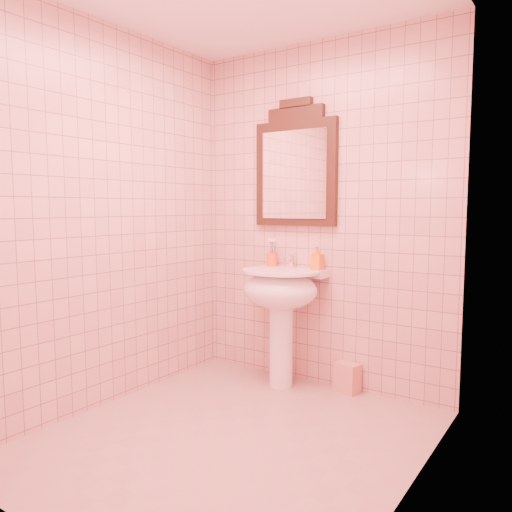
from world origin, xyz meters
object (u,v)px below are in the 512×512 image
Objects in this scene: mirror at (295,168)px; pedestal_sink at (281,297)px; towel at (347,377)px; toothbrush_cup at (272,259)px; soap_dispenser at (317,258)px.

pedestal_sink is at bearing -90.00° from mirror.
mirror is 1.57m from towel.
soap_dispenser is (0.39, -0.00, 0.03)m from toothbrush_cup.
mirror reaches higher than toothbrush_cup.
mirror is at bearing 168.58° from soap_dispenser.
mirror is 0.69m from soap_dispenser.
toothbrush_cup is at bearing 138.08° from pedestal_sink.
toothbrush_cup is (-0.18, 0.16, 0.26)m from pedestal_sink.
mirror is 4.90× the size of toothbrush_cup.
soap_dispenser is 0.88m from towel.
towel is (0.45, -0.03, -1.50)m from mirror.
mirror is 0.71m from toothbrush_cup.
soap_dispenser is at bearing 36.31° from pedestal_sink.
toothbrush_cup reaches higher than soap_dispenser.
mirror is at bearing 175.92° from towel.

